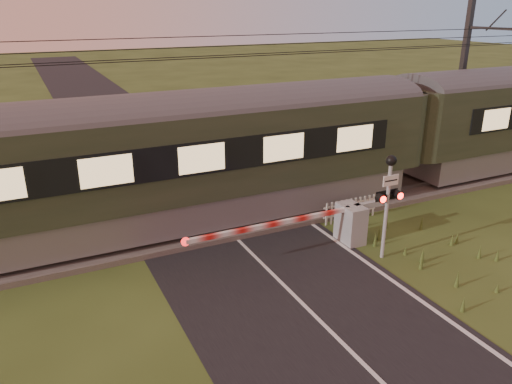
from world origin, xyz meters
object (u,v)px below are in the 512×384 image
boom_gate (344,223)px  picket_fence (350,209)px  catenary_mast (463,76)px  train (401,131)px  crossing_signal (389,189)px

boom_gate → picket_fence: bearing=47.6°
boom_gate → catenary_mast: 12.04m
train → picket_fence: size_ratio=21.00×
train → catenary_mast: bearing=22.5°
boom_gate → catenary_mast: bearing=28.2°
crossing_signal → catenary_mast: size_ratio=0.41×
train → picket_fence: 4.51m
catenary_mast → crossing_signal: bearing=-145.2°
picket_fence → train: bearing=27.8°
train → crossing_signal: train is taller
boom_gate → picket_fence: 1.85m
crossing_signal → picket_fence: size_ratio=1.47×
catenary_mast → picket_fence: bearing=-155.3°
crossing_signal → catenary_mast: catenary_mast is taller
picket_fence → catenary_mast: 10.49m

